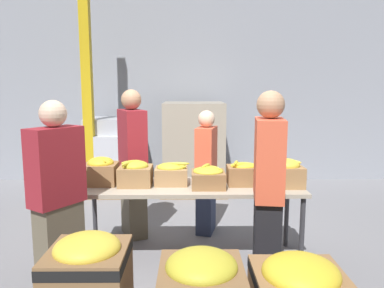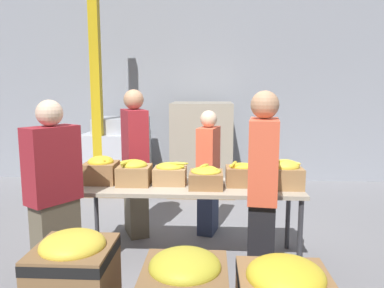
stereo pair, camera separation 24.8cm
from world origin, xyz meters
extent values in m
plane|color=gray|center=(0.00, 0.00, 0.00)|extent=(30.00, 30.00, 0.00)
cube|color=#9399A3|center=(0.00, 3.48, 2.00)|extent=(16.00, 0.08, 4.00)
cube|color=#B2A893|center=(0.00, 0.00, 0.77)|extent=(2.29, 0.70, 0.04)
cylinder|color=#38383D|center=(-1.09, -0.29, 0.38)|extent=(0.05, 0.05, 0.75)
cylinder|color=#38383D|center=(1.09, -0.29, 0.38)|extent=(0.05, 0.05, 0.75)
cylinder|color=#38383D|center=(-1.09, 0.29, 0.38)|extent=(0.05, 0.05, 0.75)
cylinder|color=#38383D|center=(1.09, 0.29, 0.38)|extent=(0.05, 0.05, 0.75)
cube|color=olive|center=(-0.94, 0.06, 0.90)|extent=(0.34, 0.32, 0.22)
ellipsoid|color=yellow|center=(-0.94, 0.06, 1.02)|extent=(0.27, 0.28, 0.12)
ellipsoid|color=yellow|center=(-0.89, 0.07, 1.05)|extent=(0.14, 0.14, 0.04)
ellipsoid|color=yellow|center=(-0.92, 0.02, 1.05)|extent=(0.15, 0.17, 0.04)
cube|color=#A37A4C|center=(-0.58, 0.01, 0.89)|extent=(0.34, 0.32, 0.20)
ellipsoid|color=gold|center=(-0.58, 0.01, 1.00)|extent=(0.27, 0.26, 0.11)
ellipsoid|color=gold|center=(-0.65, -0.05, 1.04)|extent=(0.13, 0.20, 0.05)
ellipsoid|color=gold|center=(-0.62, -0.02, 1.04)|extent=(0.20, 0.16, 0.04)
cube|color=tan|center=(-0.21, 0.05, 0.88)|extent=(0.34, 0.28, 0.17)
ellipsoid|color=gold|center=(-0.21, 0.05, 0.97)|extent=(0.30, 0.24, 0.10)
ellipsoid|color=gold|center=(-0.12, 0.01, 0.99)|extent=(0.16, 0.09, 0.05)
ellipsoid|color=gold|center=(-0.11, 0.08, 1.00)|extent=(0.20, 0.08, 0.04)
ellipsoid|color=gold|center=(-0.12, 0.01, 1.02)|extent=(0.18, 0.08, 0.05)
cube|color=olive|center=(0.17, -0.07, 0.87)|extent=(0.34, 0.33, 0.16)
ellipsoid|color=gold|center=(0.17, -0.07, 0.96)|extent=(0.31, 0.30, 0.08)
ellipsoid|color=gold|center=(0.24, -0.06, 0.99)|extent=(0.15, 0.16, 0.05)
ellipsoid|color=gold|center=(0.15, 0.00, 1.00)|extent=(0.13, 0.19, 0.05)
cube|color=olive|center=(0.55, 0.03, 0.89)|extent=(0.34, 0.27, 0.20)
ellipsoid|color=yellow|center=(0.55, 0.03, 0.99)|extent=(0.28, 0.21, 0.07)
ellipsoid|color=yellow|center=(0.50, -0.02, 1.01)|extent=(0.17, 0.11, 0.05)
ellipsoid|color=yellow|center=(0.47, 0.00, 1.03)|extent=(0.09, 0.17, 0.05)
cube|color=#A37A4C|center=(0.97, -0.04, 0.90)|extent=(0.34, 0.31, 0.21)
ellipsoid|color=yellow|center=(0.97, -0.04, 1.01)|extent=(0.28, 0.26, 0.13)
ellipsoid|color=yellow|center=(1.05, -0.05, 1.05)|extent=(0.15, 0.12, 0.04)
ellipsoid|color=yellow|center=(0.90, -0.08, 1.07)|extent=(0.17, 0.09, 0.05)
cube|color=#2D3856|center=(0.19, 0.73, 0.36)|extent=(0.27, 0.38, 0.72)
cube|color=#EA5B3D|center=(0.19, 0.73, 1.02)|extent=(0.30, 0.45, 0.60)
sphere|color=beige|center=(0.19, 0.73, 1.42)|extent=(0.20, 0.20, 0.20)
cube|color=black|center=(0.67, -0.61, 0.42)|extent=(0.27, 0.43, 0.84)
cube|color=#EA5B3D|center=(0.67, -0.61, 1.19)|extent=(0.30, 0.50, 0.69)
sphere|color=tan|center=(0.67, -0.61, 1.65)|extent=(0.24, 0.24, 0.24)
cube|color=#6B604C|center=(-0.70, 0.63, 0.42)|extent=(0.37, 0.46, 0.84)
cube|color=maroon|center=(-0.70, 0.63, 1.19)|extent=(0.41, 0.53, 0.70)
sphere|color=tan|center=(-0.70, 0.63, 1.66)|extent=(0.24, 0.24, 0.24)
cube|color=#6B604C|center=(-1.15, -0.66, 0.40)|extent=(0.39, 0.44, 0.80)
cube|color=maroon|center=(-1.15, -0.66, 1.14)|extent=(0.44, 0.50, 0.66)
sphere|color=beige|center=(-1.15, -0.66, 1.58)|extent=(0.23, 0.23, 0.23)
cube|color=black|center=(-0.68, -1.49, 0.71)|extent=(0.51, 0.51, 0.07)
ellipsoid|color=yellow|center=(-0.68, -1.49, 0.77)|extent=(0.43, 0.43, 0.18)
cube|color=black|center=(0.06, -1.49, 0.58)|extent=(0.56, 0.56, 0.07)
ellipsoid|color=gold|center=(0.06, -1.49, 0.65)|extent=(0.47, 0.47, 0.20)
cube|color=black|center=(0.71, -1.49, 0.53)|extent=(0.60, 0.60, 0.07)
ellipsoid|color=yellow|center=(0.71, -1.49, 0.60)|extent=(0.51, 0.51, 0.21)
cube|color=gold|center=(-1.63, 2.20, 2.00)|extent=(0.15, 0.15, 4.00)
cube|color=olive|center=(0.06, 2.64, 0.07)|extent=(1.11, 1.11, 0.13)
cube|color=#A39984|center=(0.06, 2.64, 0.84)|extent=(1.02, 1.02, 1.41)
cube|color=olive|center=(-1.35, 2.69, 0.07)|extent=(0.92, 0.92, 0.13)
cube|color=#B2B7C1|center=(-1.35, 2.69, 0.70)|extent=(0.85, 0.85, 1.14)
cube|color=olive|center=(-1.44, 2.65, 0.07)|extent=(1.13, 1.13, 0.13)
cube|color=silver|center=(-1.44, 2.65, 0.57)|extent=(1.04, 1.04, 0.89)
camera|label=1|loc=(-0.02, -3.77, 1.80)|focal=35.00mm
camera|label=2|loc=(0.23, -3.77, 1.80)|focal=35.00mm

